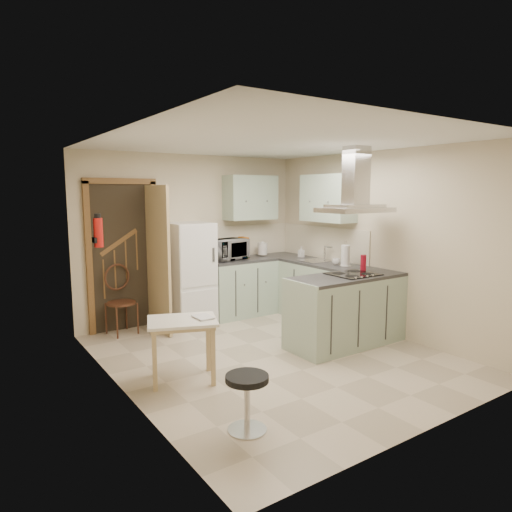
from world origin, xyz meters
TOP-DOWN VIEW (x-y plane):
  - floor at (0.00, 0.00)m, footprint 4.20×4.20m
  - ceiling at (0.00, 0.00)m, footprint 4.20×4.20m
  - back_wall at (0.00, 2.10)m, footprint 3.60×0.00m
  - left_wall at (-1.80, 0.00)m, footprint 0.00×4.20m
  - right_wall at (1.80, 0.00)m, footprint 0.00×4.20m
  - doorway at (-1.10, 2.07)m, footprint 1.10×0.12m
  - fridge at (-0.20, 1.80)m, footprint 0.60×0.60m
  - counter_back at (0.66, 1.80)m, footprint 1.08×0.60m
  - counter_right at (1.50, 1.12)m, footprint 0.60×1.95m
  - splashback at (0.96, 2.09)m, footprint 1.68×0.02m
  - wall_cabinet_back at (0.95, 1.93)m, footprint 0.85×0.35m
  - wall_cabinet_right at (1.62, 0.85)m, footprint 0.35×0.90m
  - peninsula at (1.02, -0.18)m, footprint 1.55×0.65m
  - hob at (1.12, -0.18)m, footprint 0.58×0.50m
  - extractor_hood at (1.12, -0.18)m, footprint 0.90×0.55m
  - sink at (1.50, 0.95)m, footprint 0.45×0.40m
  - fire_extinguisher at (-1.74, 0.90)m, footprint 0.10×0.10m
  - drop_leaf_table at (-1.20, -0.04)m, footprint 0.84×0.74m
  - bentwood_chair at (-1.22, 1.86)m, footprint 0.45×0.45m
  - stool at (-1.20, -1.26)m, footprint 0.46×0.46m
  - microwave at (0.47, 1.83)m, footprint 0.64×0.50m
  - kettle at (1.15, 1.87)m, footprint 0.20×0.20m
  - cereal_box at (0.80, 1.91)m, footprint 0.10×0.22m
  - soap_bottle at (1.58, 1.40)m, footprint 0.08×0.08m
  - paper_towel at (1.51, 0.34)m, footprint 0.13×0.13m
  - cup at (1.49, 0.51)m, footprint 0.12×0.12m
  - red_bottle at (1.43, -0.07)m, footprint 0.08×0.08m
  - book at (-1.08, -0.11)m, footprint 0.17×0.23m

SIDE VIEW (x-z plane):
  - floor at x=0.00m, z-range 0.00..0.00m
  - stool at x=-1.20m, z-range 0.00..0.48m
  - drop_leaf_table at x=-1.20m, z-range 0.00..0.65m
  - bentwood_chair at x=-1.22m, z-range 0.00..0.87m
  - counter_back at x=0.66m, z-range 0.00..0.90m
  - counter_right at x=1.50m, z-range 0.00..0.90m
  - peninsula at x=1.02m, z-range 0.00..0.90m
  - book at x=-1.08m, z-range 0.65..0.75m
  - fridge at x=-0.20m, z-range 0.00..1.50m
  - sink at x=1.50m, z-range 0.90..0.91m
  - hob at x=1.12m, z-range 0.90..0.91m
  - cup at x=1.49m, z-range 0.90..0.99m
  - soap_bottle at x=1.58m, z-range 0.90..1.07m
  - red_bottle at x=1.43m, z-range 0.90..1.12m
  - kettle at x=1.15m, z-range 0.90..1.14m
  - doorway at x=-1.10m, z-range 0.00..2.10m
  - paper_towel at x=1.51m, z-range 0.90..1.21m
  - microwave at x=0.47m, z-range 0.90..1.22m
  - cereal_box at x=0.80m, z-range 0.90..1.23m
  - splashback at x=0.96m, z-range 0.90..1.40m
  - back_wall at x=0.00m, z-range -0.55..3.05m
  - left_wall at x=-1.80m, z-range -0.85..3.35m
  - right_wall at x=1.80m, z-range -0.85..3.35m
  - fire_extinguisher at x=-1.74m, z-range 1.34..1.66m
  - extractor_hood at x=1.12m, z-range 1.67..1.77m
  - wall_cabinet_back at x=0.95m, z-range 1.50..2.20m
  - wall_cabinet_right at x=1.62m, z-range 1.50..2.20m
  - ceiling at x=0.00m, z-range 2.50..2.50m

